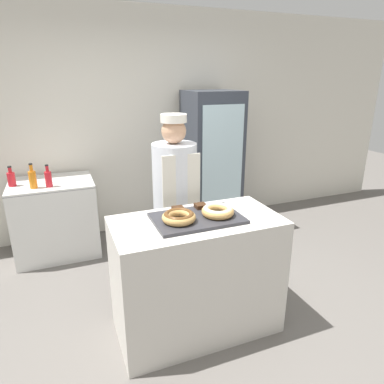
{
  "coord_description": "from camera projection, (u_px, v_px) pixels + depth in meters",
  "views": [
    {
      "loc": [
        -0.87,
        -2.1,
        1.92
      ],
      "look_at": [
        0.0,
        0.1,
        1.11
      ],
      "focal_mm": 32.0,
      "sensor_mm": 36.0,
      "label": 1
    }
  ],
  "objects": [
    {
      "name": "display_counter",
      "position": [
        197.0,
        276.0,
        2.62
      ],
      "size": [
        1.23,
        0.63,
        0.93
      ],
      "color": "beige",
      "rests_on": "ground_plane"
    },
    {
      "name": "bottle_orange",
      "position": [
        33.0,
        179.0,
        3.43
      ],
      "size": [
        0.07,
        0.07,
        0.26
      ],
      "color": "orange",
      "rests_on": "chest_freezer"
    },
    {
      "name": "bottle_red_b",
      "position": [
        11.0,
        178.0,
        3.5
      ],
      "size": [
        0.08,
        0.08,
        0.21
      ],
      "color": "red",
      "rests_on": "chest_freezer"
    },
    {
      "name": "brownie_back_left",
      "position": [
        178.0,
        209.0,
        2.56
      ],
      "size": [
        0.08,
        0.08,
        0.03
      ],
      "color": "#382111",
      "rests_on": "serving_tray"
    },
    {
      "name": "wall_back",
      "position": [
        131.0,
        125.0,
        4.21
      ],
      "size": [
        8.0,
        0.06,
        2.7
      ],
      "color": "silver",
      "rests_on": "ground_plane"
    },
    {
      "name": "baker_person",
      "position": [
        175.0,
        201.0,
        3.09
      ],
      "size": [
        0.39,
        0.39,
        1.62
      ],
      "color": "#4C4C51",
      "rests_on": "ground_plane"
    },
    {
      "name": "donut_light_glaze",
      "position": [
        218.0,
        211.0,
        2.47
      ],
      "size": [
        0.24,
        0.24,
        0.07
      ],
      "color": "tan",
      "rests_on": "serving_tray"
    },
    {
      "name": "serving_tray",
      "position": [
        197.0,
        218.0,
        2.46
      ],
      "size": [
        0.63,
        0.41,
        0.02
      ],
      "color": "#2D2D33",
      "rests_on": "display_counter"
    },
    {
      "name": "bottle_red",
      "position": [
        48.0,
        178.0,
        3.48
      ],
      "size": [
        0.07,
        0.07,
        0.23
      ],
      "color": "red",
      "rests_on": "chest_freezer"
    },
    {
      "name": "ground_plane",
      "position": [
        197.0,
        326.0,
        2.77
      ],
      "size": [
        14.0,
        14.0,
        0.0
      ],
      "primitive_type": "plane",
      "color": "#66605B"
    },
    {
      "name": "donut_chocolate_glaze",
      "position": [
        179.0,
        216.0,
        2.37
      ],
      "size": [
        0.24,
        0.24,
        0.07
      ],
      "color": "tan",
      "rests_on": "serving_tray"
    },
    {
      "name": "chest_freezer",
      "position": [
        56.0,
        217.0,
        3.81
      ],
      "size": [
        0.86,
        0.68,
        0.84
      ],
      "color": "silver",
      "rests_on": "ground_plane"
    },
    {
      "name": "brownie_back_right",
      "position": [
        201.0,
        206.0,
        2.62
      ],
      "size": [
        0.08,
        0.08,
        0.03
      ],
      "color": "#382111",
      "rests_on": "serving_tray"
    },
    {
      "name": "beverage_fridge",
      "position": [
        212.0,
        163.0,
        4.32
      ],
      "size": [
        0.63,
        0.62,
        1.76
      ],
      "color": "#333842",
      "rests_on": "ground_plane"
    }
  ]
}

